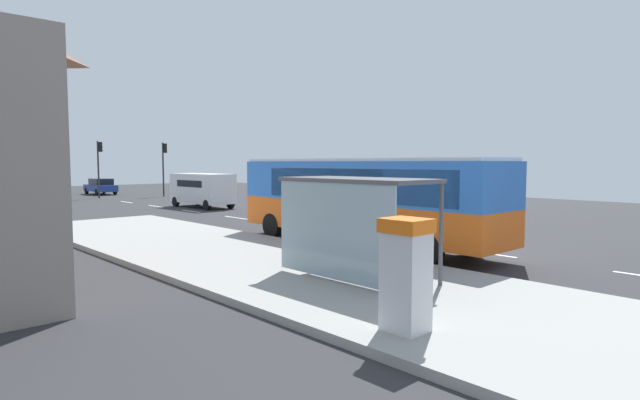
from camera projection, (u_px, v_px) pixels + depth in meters
name	position (u px, v px, depth m)	size (l,w,h in m)	color
ground_plane	(232.00, 219.00, 27.77)	(56.00, 92.00, 0.04)	#2D2D30
sidewalk_platform	(274.00, 265.00, 14.66)	(6.20, 30.00, 0.18)	#999993
lane_stripe_seg_1	(485.00, 253.00, 17.01)	(0.16, 2.20, 0.01)	silver
lane_stripe_seg_2	(373.00, 237.00, 20.65)	(0.16, 2.20, 0.01)	silver
lane_stripe_seg_3	(294.00, 226.00, 24.29)	(0.16, 2.20, 0.01)	silver
lane_stripe_seg_4	(236.00, 218.00, 27.94)	(0.16, 2.20, 0.01)	silver
lane_stripe_seg_5	(191.00, 211.00, 31.58)	(0.16, 2.20, 0.01)	silver
lane_stripe_seg_6	(156.00, 206.00, 35.22)	(0.16, 2.20, 0.01)	silver
lane_stripe_seg_7	(127.00, 202.00, 38.86)	(0.16, 2.20, 0.01)	silver
bus	(362.00, 196.00, 18.34)	(2.61, 11.03, 3.21)	orange
white_van	(202.00, 188.00, 34.24)	(2.16, 5.26, 2.30)	white
sedan_near	(101.00, 186.00, 48.32)	(1.91, 4.44, 1.52)	navy
ticket_machine	(406.00, 274.00, 8.59)	(0.66, 0.76, 1.94)	silver
recycling_bin_orange	(326.00, 237.00, 16.22)	(0.52, 0.52, 0.95)	orange
recycling_bin_green	(311.00, 235.00, 16.73)	(0.52, 0.52, 0.95)	green
recycling_bin_yellow	(297.00, 233.00, 17.24)	(0.52, 0.52, 0.95)	yellow
traffic_light_near_side	(164.00, 161.00, 45.35)	(0.49, 0.28, 4.84)	#2D2D2D
traffic_light_far_side	(57.00, 157.00, 40.05)	(0.49, 0.28, 5.33)	#2D2D2D
traffic_light_median	(99.00, 160.00, 43.04)	(0.49, 0.28, 4.88)	#2D2D2D
bus_shelter	(348.00, 202.00, 12.34)	(1.80, 4.00, 2.50)	#4C4C51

